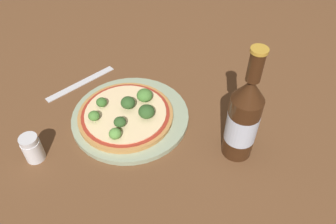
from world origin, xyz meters
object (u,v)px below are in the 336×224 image
beer_bottle (243,119)px  fork (81,83)px  pizza (126,114)px  pepper_shaker (32,148)px

beer_bottle → fork: bearing=-150.7°
pizza → pepper_shaker: (0.00, -0.20, 0.01)m
pepper_shaker → fork: size_ratio=0.32×
pizza → fork: size_ratio=1.11×
pizza → beer_bottle: 0.26m
pepper_shaker → fork: pepper_shaker is taller
pepper_shaker → beer_bottle: bearing=62.5°
pizza → fork: bearing=-165.3°
beer_bottle → fork: 0.43m
fork → pepper_shaker: bearing=-144.3°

